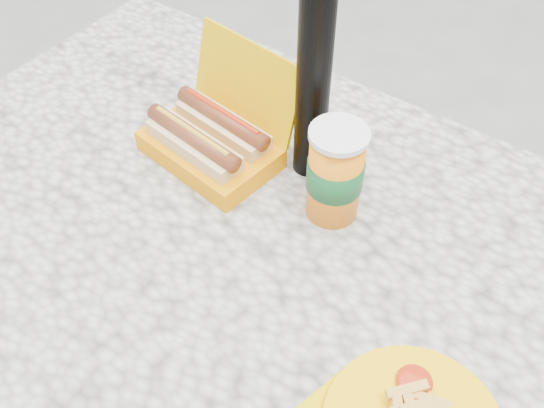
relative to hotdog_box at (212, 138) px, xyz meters
The scene contains 3 objects.
picnic_table 0.22m from the hotdog_box, 33.08° to the right, with size 1.20×0.80×0.75m.
hotdog_box is the anchor object (origin of this frame).
soda_cup 0.22m from the hotdog_box, ahead, with size 0.08×0.08×0.16m.
Camera 1 is at (0.36, -0.45, 1.44)m, focal length 40.00 mm.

